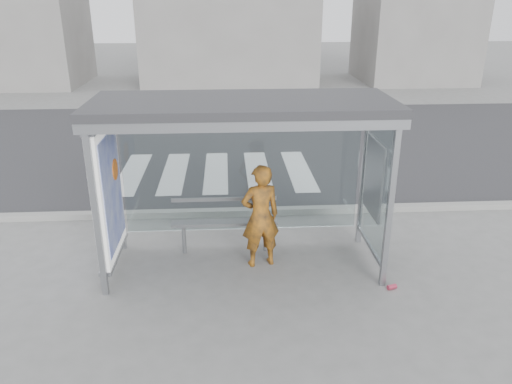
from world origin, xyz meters
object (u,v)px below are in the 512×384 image
(bench, at_px, (225,222))
(bus_shelter, at_px, (217,143))
(soda_can, at_px, (392,287))
(person, at_px, (260,216))

(bench, bearing_deg, bus_shelter, -99.61)
(bench, relative_size, soda_can, 12.75)
(person, relative_size, soda_can, 12.23)
(soda_can, bearing_deg, bench, 151.11)
(bus_shelter, height_order, bench, bus_shelter)
(bus_shelter, bearing_deg, bench, 80.39)
(bench, xyz_separation_m, soda_can, (2.41, -1.33, -0.49))
(person, height_order, bench, person)
(soda_can, bearing_deg, bus_shelter, 160.26)
(bus_shelter, height_order, person, bus_shelter)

